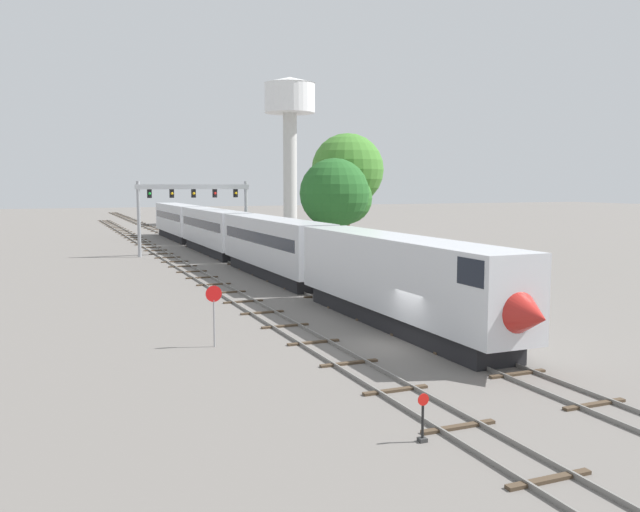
{
  "coord_description": "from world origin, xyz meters",
  "views": [
    {
      "loc": [
        -15.1,
        -26.73,
        7.51
      ],
      "look_at": [
        1.0,
        12.0,
        3.0
      ],
      "focal_mm": 37.38,
      "sensor_mm": 36.0,
      "label": 1
    }
  ],
  "objects_px": {
    "trackside_tree_mid": "(347,170)",
    "trackside_tree_right": "(334,193)",
    "switch_stand": "(423,425)",
    "signal_gantry": "(194,201)",
    "water_tower": "(290,109)",
    "stop_sign": "(214,307)",
    "passenger_train": "(238,236)",
    "trackside_tree_left": "(346,198)"
  },
  "relations": [
    {
      "from": "switch_stand",
      "to": "signal_gantry",
      "type": "bearing_deg",
      "value": 84.92
    },
    {
      "from": "stop_sign",
      "to": "trackside_tree_mid",
      "type": "relative_size",
      "value": 0.22
    },
    {
      "from": "switch_stand",
      "to": "trackside_tree_mid",
      "type": "height_order",
      "value": "trackside_tree_mid"
    },
    {
      "from": "signal_gantry",
      "to": "stop_sign",
      "type": "relative_size",
      "value": 4.2
    },
    {
      "from": "switch_stand",
      "to": "trackside_tree_right",
      "type": "distance_m",
      "value": 46.46
    },
    {
      "from": "switch_stand",
      "to": "trackside_tree_right",
      "type": "height_order",
      "value": "trackside_tree_right"
    },
    {
      "from": "stop_sign",
      "to": "trackside_tree_right",
      "type": "distance_m",
      "value": 35.43
    },
    {
      "from": "passenger_train",
      "to": "trackside_tree_mid",
      "type": "height_order",
      "value": "trackside_tree_mid"
    },
    {
      "from": "stop_sign",
      "to": "trackside_tree_mid",
      "type": "distance_m",
      "value": 43.15
    },
    {
      "from": "signal_gantry",
      "to": "trackside_tree_right",
      "type": "relative_size",
      "value": 1.2
    },
    {
      "from": "passenger_train",
      "to": "trackside_tree_mid",
      "type": "relative_size",
      "value": 6.35
    },
    {
      "from": "stop_sign",
      "to": "trackside_tree_right",
      "type": "relative_size",
      "value": 0.29
    },
    {
      "from": "signal_gantry",
      "to": "trackside_tree_mid",
      "type": "height_order",
      "value": "trackside_tree_mid"
    },
    {
      "from": "trackside_tree_right",
      "to": "passenger_train",
      "type": "bearing_deg",
      "value": 166.5
    },
    {
      "from": "signal_gantry",
      "to": "trackside_tree_mid",
      "type": "distance_m",
      "value": 16.77
    },
    {
      "from": "signal_gantry",
      "to": "trackside_tree_left",
      "type": "relative_size",
      "value": 1.38
    },
    {
      "from": "water_tower",
      "to": "stop_sign",
      "type": "height_order",
      "value": "water_tower"
    },
    {
      "from": "passenger_train",
      "to": "water_tower",
      "type": "height_order",
      "value": "water_tower"
    },
    {
      "from": "water_tower",
      "to": "trackside_tree_right",
      "type": "relative_size",
      "value": 2.73
    },
    {
      "from": "signal_gantry",
      "to": "stop_sign",
      "type": "bearing_deg",
      "value": -100.73
    },
    {
      "from": "trackside_tree_mid",
      "to": "water_tower",
      "type": "bearing_deg",
      "value": 76.34
    },
    {
      "from": "signal_gantry",
      "to": "trackside_tree_right",
      "type": "height_order",
      "value": "trackside_tree_right"
    },
    {
      "from": "water_tower",
      "to": "stop_sign",
      "type": "xyz_separation_m",
      "value": [
        -36.47,
        -89.7,
        -19.7
      ]
    },
    {
      "from": "signal_gantry",
      "to": "stop_sign",
      "type": "height_order",
      "value": "signal_gantry"
    },
    {
      "from": "stop_sign",
      "to": "trackside_tree_right",
      "type": "bearing_deg",
      "value": 57.08
    },
    {
      "from": "switch_stand",
      "to": "trackside_tree_mid",
      "type": "relative_size",
      "value": 0.11
    },
    {
      "from": "trackside_tree_right",
      "to": "signal_gantry",
      "type": "bearing_deg",
      "value": 134.77
    },
    {
      "from": "trackside_tree_mid",
      "to": "trackside_tree_right",
      "type": "bearing_deg",
      "value": -124.72
    },
    {
      "from": "trackside_tree_mid",
      "to": "trackside_tree_right",
      "type": "relative_size",
      "value": 1.29
    },
    {
      "from": "switch_stand",
      "to": "stop_sign",
      "type": "bearing_deg",
      "value": 102.0
    },
    {
      "from": "passenger_train",
      "to": "trackside_tree_left",
      "type": "relative_size",
      "value": 9.37
    },
    {
      "from": "trackside_tree_right",
      "to": "trackside_tree_mid",
      "type": "bearing_deg",
      "value": 55.28
    },
    {
      "from": "signal_gantry",
      "to": "trackside_tree_left",
      "type": "bearing_deg",
      "value": -26.52
    },
    {
      "from": "water_tower",
      "to": "trackside_tree_mid",
      "type": "height_order",
      "value": "water_tower"
    },
    {
      "from": "passenger_train",
      "to": "switch_stand",
      "type": "bearing_deg",
      "value": -98.91
    },
    {
      "from": "water_tower",
      "to": "trackside_tree_right",
      "type": "xyz_separation_m",
      "value": [
        -17.39,
        -60.23,
        -14.92
      ]
    },
    {
      "from": "stop_sign",
      "to": "trackside_tree_left",
      "type": "xyz_separation_m",
      "value": [
        22.3,
        33.63,
        4.18
      ]
    },
    {
      "from": "signal_gantry",
      "to": "trackside_tree_mid",
      "type": "bearing_deg",
      "value": -18.84
    },
    {
      "from": "water_tower",
      "to": "trackside_tree_left",
      "type": "bearing_deg",
      "value": -104.18
    },
    {
      "from": "trackside_tree_left",
      "to": "water_tower",
      "type": "bearing_deg",
      "value": 75.82
    },
    {
      "from": "trackside_tree_left",
      "to": "trackside_tree_right",
      "type": "bearing_deg",
      "value": -127.74
    },
    {
      "from": "signal_gantry",
      "to": "switch_stand",
      "type": "bearing_deg",
      "value": -95.08
    }
  ]
}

